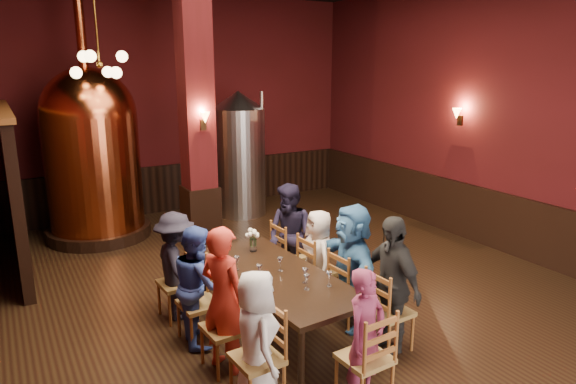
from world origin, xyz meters
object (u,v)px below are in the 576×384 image
person_2 (198,285)px  copper_kettle (92,152)px  dining_table (277,278)px  person_0 (257,338)px  steel_vessel (239,154)px  person_1 (224,299)px  rose_vase (253,236)px

person_2 → copper_kettle: bearing=13.9°
dining_table → person_2: bearing=158.8°
person_0 → person_2: bearing=13.2°
dining_table → steel_vessel: steel_vessel is taller
person_1 → person_2: bearing=-21.0°
dining_table → person_2: size_ratio=1.77×
dining_table → copper_kettle: (-1.19, 4.67, 0.89)m
dining_table → person_2: (-0.87, 0.28, 0.01)m
person_1 → copper_kettle: 5.13m
copper_kettle → rose_vase: bearing=-72.0°
person_2 → copper_kettle: size_ratio=0.32×
copper_kettle → rose_vase: (1.27, -3.89, -0.63)m
dining_table → copper_kettle: bearing=100.9°
rose_vase → person_1: bearing=-128.0°
person_0 → steel_vessel: bearing=-13.5°
copper_kettle → person_2: bearing=-85.8°
dining_table → person_1: size_ratio=1.56×
person_0 → person_2: (-0.08, 1.33, 0.03)m
steel_vessel → person_2: bearing=-120.1°
dining_table → person_0: (-0.79, -1.05, -0.03)m
rose_vase → person_2: bearing=-152.0°
copper_kettle → rose_vase: 4.14m
person_0 → person_2: 1.33m
dining_table → person_0: person_0 is taller
person_0 → person_1: person_1 is taller
steel_vessel → rose_vase: bearing=-112.4°
person_0 → copper_kettle: copper_kettle is taller
person_2 → copper_kettle: 4.49m
person_1 → rose_vase: size_ratio=5.08×
copper_kettle → steel_vessel: (2.89, 0.04, -0.30)m
dining_table → person_2: 0.91m
person_2 → copper_kettle: copper_kettle is taller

